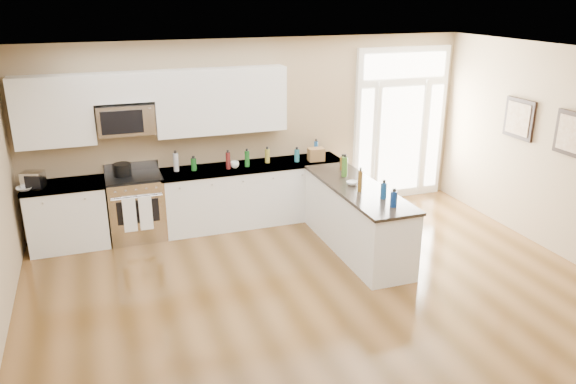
{
  "coord_description": "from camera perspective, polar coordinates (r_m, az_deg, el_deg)",
  "views": [
    {
      "loc": [
        -2.38,
        -4.26,
        3.45
      ],
      "look_at": [
        -0.17,
        2.0,
        1.07
      ],
      "focal_mm": 35.0,
      "sensor_mm": 36.0,
      "label": 1
    }
  ],
  "objects": [
    {
      "name": "ground",
      "position": [
        5.97,
        8.26,
        -15.78
      ],
      "size": [
        8.0,
        8.0,
        0.0
      ],
      "primitive_type": "plane",
      "color": "#4F3416"
    },
    {
      "name": "room_shell",
      "position": [
        5.17,
        9.17,
        -0.16
      ],
      "size": [
        8.0,
        8.0,
        8.0
      ],
      "color": "tan",
      "rests_on": "ground"
    },
    {
      "name": "back_cabinet_left",
      "position": [
        8.51,
        -21.45,
        -2.41
      ],
      "size": [
        1.1,
        0.66,
        0.94
      ],
      "color": "white",
      "rests_on": "ground"
    },
    {
      "name": "back_cabinet_right",
      "position": [
        8.78,
        -3.58,
        -0.36
      ],
      "size": [
        2.85,
        0.66,
        0.94
      ],
      "color": "white",
      "rests_on": "ground"
    },
    {
      "name": "peninsula_cabinet",
      "position": [
        7.88,
        6.95,
        -2.89
      ],
      "size": [
        0.69,
        2.32,
        0.94
      ],
      "color": "white",
      "rests_on": "ground"
    },
    {
      "name": "upper_cabinet_left",
      "position": [
        8.25,
        -22.79,
        7.57
      ],
      "size": [
        1.04,
        0.33,
        0.95
      ],
      "primitive_type": "cube",
      "color": "white",
      "rests_on": "room_shell"
    },
    {
      "name": "upper_cabinet_right",
      "position": [
        8.43,
        -6.82,
        9.19
      ],
      "size": [
        1.94,
        0.33,
        0.95
      ],
      "primitive_type": "cube",
      "color": "white",
      "rests_on": "room_shell"
    },
    {
      "name": "upper_cabinet_short",
      "position": [
        8.2,
        -16.49,
        10.18
      ],
      "size": [
        0.82,
        0.33,
        0.4
      ],
      "primitive_type": "cube",
      "color": "white",
      "rests_on": "room_shell"
    },
    {
      "name": "microwave",
      "position": [
        8.24,
        -16.18,
        7.13
      ],
      "size": [
        0.78,
        0.41,
        0.42
      ],
      "color": "silver",
      "rests_on": "room_shell"
    },
    {
      "name": "entry_door",
      "position": [
        9.81,
        11.33,
        6.72
      ],
      "size": [
        1.7,
        0.1,
        2.6
      ],
      "color": "white",
      "rests_on": "ground"
    },
    {
      "name": "wall_art_near",
      "position": [
        8.88,
        22.42,
        6.9
      ],
      "size": [
        0.05,
        0.58,
        0.58
      ],
      "color": "black",
      "rests_on": "room_shell"
    },
    {
      "name": "wall_art_far",
      "position": [
        8.18,
        26.97,
        5.25
      ],
      "size": [
        0.05,
        0.58,
        0.58
      ],
      "color": "black",
      "rests_on": "room_shell"
    },
    {
      "name": "kitchen_range",
      "position": [
        8.49,
        -15.15,
        -1.45
      ],
      "size": [
        0.78,
        0.69,
        1.08
      ],
      "color": "silver",
      "rests_on": "ground"
    },
    {
      "name": "stockpot",
      "position": [
        8.38,
        -16.47,
        2.25
      ],
      "size": [
        0.29,
        0.29,
        0.19
      ],
      "primitive_type": "cylinder",
      "rotation": [
        0.0,
        0.0,
        -0.16
      ],
      "color": "black",
      "rests_on": "kitchen_range"
    },
    {
      "name": "toaster_oven",
      "position": [
        8.29,
        -24.47,
        1.14
      ],
      "size": [
        0.32,
        0.29,
        0.23
      ],
      "primitive_type": "cube",
      "rotation": [
        0.0,
        0.0,
        -0.35
      ],
      "color": "silver",
      "rests_on": "back_cabinet_left"
    },
    {
      "name": "cardboard_box",
      "position": [
        8.8,
        2.87,
        3.83
      ],
      "size": [
        0.26,
        0.2,
        0.2
      ],
      "primitive_type": "cube",
      "rotation": [
        0.0,
        0.0,
        -0.09
      ],
      "color": "brown",
      "rests_on": "back_cabinet_right"
    },
    {
      "name": "bowl_left",
      "position": [
        8.27,
        -25.22,
        0.31
      ],
      "size": [
        0.21,
        0.21,
        0.05
      ],
      "primitive_type": "imported",
      "rotation": [
        0.0,
        0.0,
        0.04
      ],
      "color": "white",
      "rests_on": "back_cabinet_left"
    },
    {
      "name": "bowl_peninsula",
      "position": [
        7.75,
        6.52,
        0.9
      ],
      "size": [
        0.2,
        0.2,
        0.05
      ],
      "primitive_type": "imported",
      "rotation": [
        0.0,
        0.0,
        -0.32
      ],
      "color": "white",
      "rests_on": "peninsula_cabinet"
    },
    {
      "name": "cup_counter",
      "position": [
        8.47,
        -5.44,
        2.78
      ],
      "size": [
        0.13,
        0.13,
        0.1
      ],
      "primitive_type": "imported",
      "rotation": [
        0.0,
        0.0,
        0.01
      ],
      "color": "white",
      "rests_on": "back_cabinet_right"
    },
    {
      "name": "counter_bottles",
      "position": [
        8.11,
        0.42,
        2.6
      ],
      "size": [
        2.42,
        2.44,
        0.29
      ],
      "color": "#19591E",
      "rests_on": "back_cabinet_right"
    }
  ]
}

